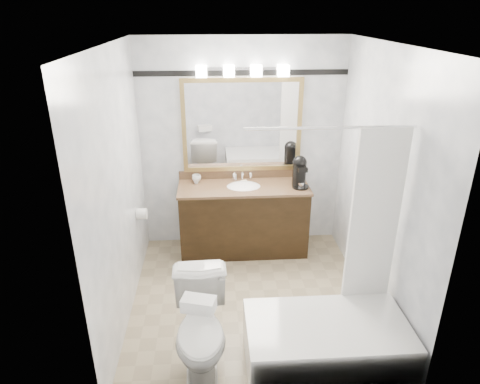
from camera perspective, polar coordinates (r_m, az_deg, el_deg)
name	(u,v)px	position (r m, az deg, el deg)	size (l,w,h in m)	color
room	(252,188)	(3.90, 1.62, 0.50)	(2.42, 2.62, 2.52)	tan
vanity	(243,217)	(5.16, 0.47, -3.38)	(1.53, 0.58, 0.97)	black
mirror	(242,126)	(5.04, 0.28, 8.81)	(1.40, 0.04, 1.10)	#AB8C4D
vanity_light_bar	(243,71)	(4.86, 0.34, 15.89)	(1.02, 0.14, 0.12)	silver
accent_stripe	(242,73)	(4.93, 0.28, 15.60)	(2.40, 0.01, 0.06)	black
bathtub	(328,338)	(3.77, 11.68, -18.53)	(1.30, 0.75, 1.96)	white
tp_roll	(142,214)	(4.79, -12.95, -2.85)	(0.12, 0.12, 0.11)	white
toilet	(201,329)	(3.60, -5.16, -17.79)	(0.45, 0.79, 0.80)	white
tissue_box	(199,304)	(3.12, -5.54, -14.66)	(0.24, 0.13, 0.10)	white
coffee_maker	(300,171)	(4.98, 7.95, 2.82)	(0.19, 0.24, 0.37)	black
cup_left	(196,178)	(5.14, -5.82, 1.85)	(0.10, 0.10, 0.08)	white
cup_right	(196,181)	(5.09, -5.87, 1.53)	(0.07, 0.07, 0.07)	white
soap_bottle_a	(235,176)	(5.17, -0.71, 2.17)	(0.04, 0.04, 0.09)	white
soap_bar	(244,181)	(5.10, 0.55, 1.42)	(0.07, 0.04, 0.02)	beige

